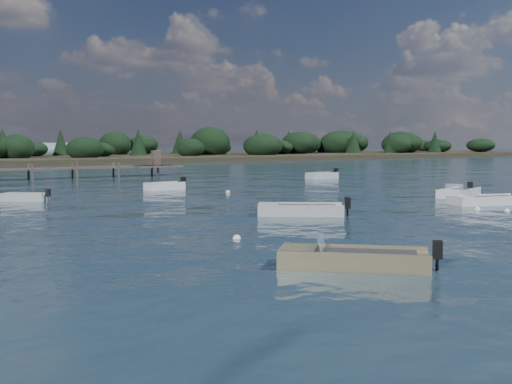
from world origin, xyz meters
TOP-DOWN VIEW (x-y plane):
  - ground at (0.00, 60.00)m, footprint 400.00×400.00m
  - dinghy_mid_white_a at (9.41, 9.51)m, footprint 4.94×2.77m
  - tender_far_grey_b at (15.93, 34.52)m, footprint 3.73×1.61m
  - dinghy_mid_grey at (-3.26, 10.79)m, footprint 4.51×3.80m
  - dinghy_near_olive at (-9.57, -1.02)m, footprint 4.47×4.23m
  - tender_far_grey at (-13.82, 26.01)m, footprint 2.83×2.59m
  - dinghy_mid_white_b at (12.04, 13.96)m, footprint 4.72×3.23m
  - tender_far_white at (-2.78, 29.63)m, footprint 3.50×1.73m
  - buoy_b at (7.38, 6.51)m, footprint 0.32×0.32m
  - buoy_c at (-9.87, 5.70)m, footprint 0.32×0.32m
  - buoy_e at (0.27, 25.09)m, footprint 0.32×0.32m
  - buoy_extra_a at (6.60, 7.84)m, footprint 0.32×0.32m
  - far_headland at (25.00, 100.00)m, footprint 190.00×40.00m

SIDE VIEW (x-z plane):
  - ground at x=0.00m, z-range 0.00..0.00m
  - buoy_b at x=7.38m, z-range -0.16..0.16m
  - buoy_c at x=-9.87m, z-range -0.16..0.16m
  - buoy_e at x=0.27m, z-range -0.16..0.16m
  - buoy_extra_a at x=6.60m, z-range -0.16..0.16m
  - tender_far_grey at x=-13.82m, z-range -0.36..0.63m
  - dinghy_mid_white_a at x=9.41m, z-range -0.42..0.71m
  - dinghy_mid_white_b at x=12.04m, z-range -0.43..0.74m
  - dinghy_near_olive at x=-9.57m, z-range -0.44..0.75m
  - dinghy_mid_grey at x=-3.26m, z-range -0.43..0.76m
  - tender_far_white at x=-2.78m, z-range -0.42..0.75m
  - tender_far_grey_b at x=15.93m, z-range -0.45..0.81m
  - far_headland at x=25.00m, z-range -0.94..4.86m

